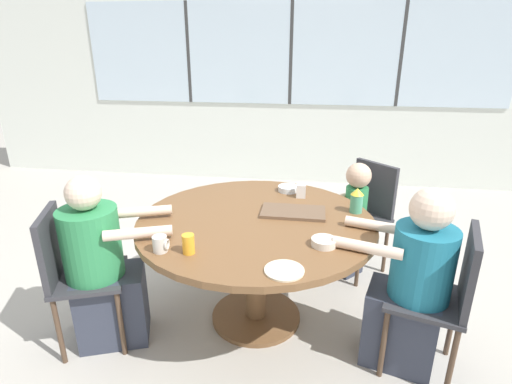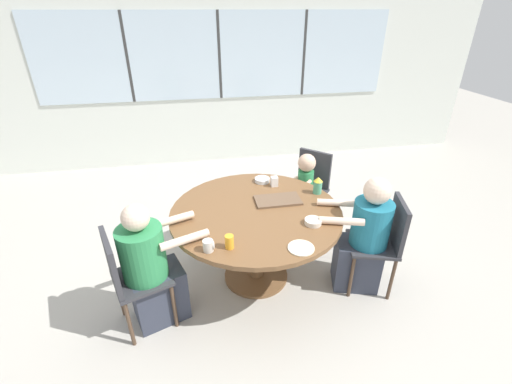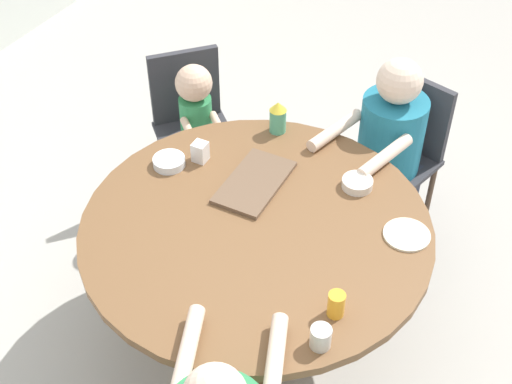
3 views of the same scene
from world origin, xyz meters
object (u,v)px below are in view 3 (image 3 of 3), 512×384
object	(u,v)px
chair_for_toddler	(191,116)
milk_carton_small	(200,152)
bowl_white_shallow	(169,162)
bowl_cereal	(357,183)
person_man_blue_shirt	(382,166)
juice_glass	(336,304)
sippy_cup	(278,117)
person_toddler	(199,141)
chair_for_man_blue_shirt	(403,144)
coffee_mug	(321,337)

from	to	relation	value
chair_for_toddler	milk_carton_small	bearing A→B (deg)	80.49
bowl_white_shallow	bowl_cereal	bearing A→B (deg)	-72.89
person_man_blue_shirt	juice_glass	bearing A→B (deg)	116.28
bowl_cereal	person_man_blue_shirt	bearing A→B (deg)	2.89
bowl_cereal	sippy_cup	bearing A→B (deg)	66.90
person_toddler	milk_carton_small	world-z (taller)	person_toddler
person_toddler	chair_for_man_blue_shirt	bearing A→B (deg)	155.76
person_man_blue_shirt	milk_carton_small	world-z (taller)	person_man_blue_shirt
chair_for_man_blue_shirt	juice_glass	size ratio (longest dim) A/B	8.47
person_man_blue_shirt	milk_carton_small	xyz separation A→B (m)	(-0.64, 0.68, 0.30)
person_toddler	sippy_cup	xyz separation A→B (m)	(-0.04, -0.49, 0.35)
sippy_cup	bowl_white_shallow	size ratio (longest dim) A/B	1.12
chair_for_toddler	milk_carton_small	xyz separation A→B (m)	(-0.51, -0.38, 0.25)
sippy_cup	juice_glass	size ratio (longest dim) A/B	1.57
chair_for_toddler	person_man_blue_shirt	size ratio (longest dim) A/B	0.81
milk_carton_small	bowl_cereal	size ratio (longest dim) A/B	0.70
bowl_cereal	milk_carton_small	bearing A→B (deg)	102.17
sippy_cup	bowl_cereal	xyz separation A→B (m)	(-0.21, -0.49, -0.06)
chair_for_man_blue_shirt	person_toddler	world-z (taller)	person_toddler
person_man_blue_shirt	juice_glass	world-z (taller)	person_man_blue_shirt
sippy_cup	milk_carton_small	size ratio (longest dim) A/B	1.73
person_toddler	bowl_white_shallow	distance (m)	0.60
person_toddler	milk_carton_small	bearing A→B (deg)	77.56
person_man_blue_shirt	bowl_white_shallow	size ratio (longest dim) A/B	7.41
person_toddler	bowl_white_shallow	bearing A→B (deg)	61.76
chair_for_man_blue_shirt	bowl_cereal	size ratio (longest dim) A/B	6.51
bowl_cereal	person_toddler	bearing A→B (deg)	75.48
chair_for_toddler	milk_carton_small	distance (m)	0.68
chair_for_man_blue_shirt	bowl_white_shallow	xyz separation A→B (m)	(-0.90, 0.84, 0.23)
person_toddler	sippy_cup	distance (m)	0.60
juice_glass	bowl_cereal	size ratio (longest dim) A/B	0.77
person_man_blue_shirt	coffee_mug	world-z (taller)	person_man_blue_shirt
bowl_white_shallow	chair_for_toddler	bearing A→B (deg)	23.90
milk_carton_small	bowl_cereal	world-z (taller)	milk_carton_small
sippy_cup	juice_glass	bearing A→B (deg)	-143.29
bowl_white_shallow	sippy_cup	bearing A→B (deg)	-35.24
chair_for_man_blue_shirt	milk_carton_small	xyz separation A→B (m)	(-0.80, 0.73, 0.25)
sippy_cup	bowl_white_shallow	xyz separation A→B (m)	(-0.46, 0.33, -0.06)
person_man_blue_shirt	coffee_mug	xyz separation A→B (m)	(-1.34, -0.21, 0.29)
milk_carton_small	bowl_white_shallow	distance (m)	0.15
coffee_mug	bowl_white_shallow	distance (m)	1.17
chair_for_man_blue_shirt	sippy_cup	distance (m)	0.74
person_man_blue_shirt	juice_glass	distance (m)	1.24
person_man_blue_shirt	coffee_mug	size ratio (longest dim) A/B	12.52
person_man_blue_shirt	person_toddler	bearing A→B (deg)	30.21
bowl_cereal	chair_for_toddler	bearing A→B (deg)	71.76
chair_for_man_blue_shirt	person_man_blue_shirt	xyz separation A→B (m)	(-0.16, 0.05, -0.04)
coffee_mug	milk_carton_small	world-z (taller)	milk_carton_small
milk_carton_small	person_toddler	bearing A→B (deg)	33.55
milk_carton_small	coffee_mug	bearing A→B (deg)	-127.68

